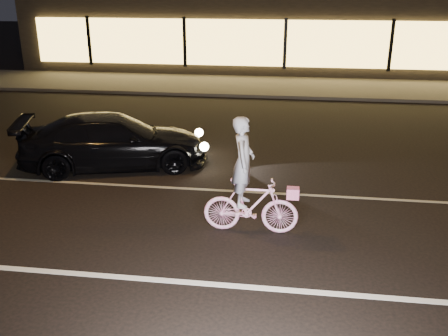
# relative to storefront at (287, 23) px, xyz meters

# --- Properties ---
(ground) EXTENTS (90.00, 90.00, 0.00)m
(ground) POSITION_rel_storefront_xyz_m (0.00, -18.97, -2.15)
(ground) COLOR black
(ground) RESTS_ON ground
(lane_stripe_near) EXTENTS (60.00, 0.12, 0.01)m
(lane_stripe_near) POSITION_rel_storefront_xyz_m (0.00, -20.47, -2.14)
(lane_stripe_near) COLOR silver
(lane_stripe_near) RESTS_ON ground
(lane_stripe_far) EXTENTS (60.00, 0.10, 0.01)m
(lane_stripe_far) POSITION_rel_storefront_xyz_m (0.00, -16.97, -2.14)
(lane_stripe_far) COLOR gray
(lane_stripe_far) RESTS_ON ground
(sidewalk) EXTENTS (30.00, 4.00, 0.12)m
(sidewalk) POSITION_rel_storefront_xyz_m (0.00, -5.97, -2.09)
(sidewalk) COLOR #383533
(sidewalk) RESTS_ON ground
(storefront) EXTENTS (25.40, 8.42, 4.20)m
(storefront) POSITION_rel_storefront_xyz_m (0.00, 0.00, 0.00)
(storefront) COLOR black
(storefront) RESTS_ON ground
(cyclist) EXTENTS (1.68, 0.58, 2.12)m
(cyclist) POSITION_rel_storefront_xyz_m (-0.29, -18.72, -1.39)
(cyclist) COLOR #FF51B4
(cyclist) RESTS_ON ground
(sedan) EXTENTS (4.70, 2.94, 1.27)m
(sedan) POSITION_rel_storefront_xyz_m (-3.76, -15.83, -1.51)
(sedan) COLOR black
(sedan) RESTS_ON ground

